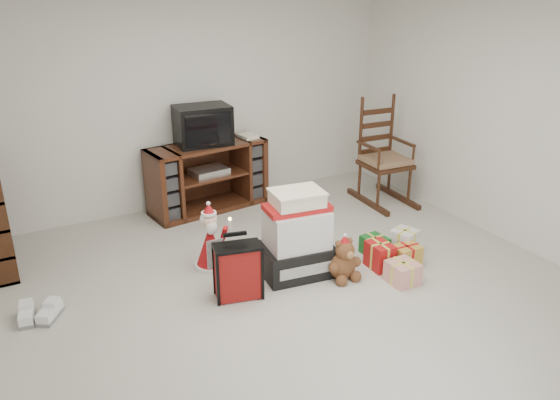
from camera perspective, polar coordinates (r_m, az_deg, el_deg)
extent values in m
cube|color=beige|center=(4.95, 1.95, -9.68)|extent=(5.00, 5.00, 0.01)
cube|color=silver|center=(6.64, -8.96, 10.00)|extent=(5.00, 0.01, 2.50)
cube|color=silver|center=(6.05, 23.25, 7.35)|extent=(0.01, 5.00, 2.50)
cube|color=#482414|center=(6.61, -7.54, 2.42)|extent=(1.48, 0.69, 0.81)
cube|color=#B2B2B5|center=(6.56, -7.48, 2.97)|extent=(0.46, 0.36, 0.08)
cube|color=#3C1E10|center=(6.86, 10.95, 3.66)|extent=(0.57, 0.55, 0.05)
cube|color=#967252|center=(6.84, 10.99, 4.16)|extent=(0.53, 0.51, 0.06)
cube|color=#3C1E10|center=(6.91, 9.97, 7.74)|extent=(0.46, 0.09, 0.83)
cube|color=#3C1E10|center=(7.01, 10.69, 0.11)|extent=(0.59, 0.92, 0.06)
cube|color=black|center=(5.18, 1.72, -6.21)|extent=(0.70, 0.54, 0.29)
cube|color=silver|center=(5.04, 1.76, -2.93)|extent=(0.59, 0.48, 0.36)
cube|color=#AC1314|center=(4.95, 1.79, -0.78)|extent=(0.62, 0.38, 0.05)
cube|color=#EFE3C4|center=(4.92, 1.80, 0.12)|extent=(0.48, 0.38, 0.12)
cube|color=maroon|center=(4.77, -4.40, -7.45)|extent=(0.42, 0.28, 0.51)
cube|color=black|center=(4.70, -4.97, -3.56)|extent=(0.21, 0.07, 0.03)
ellipsoid|color=brown|center=(5.14, 6.51, -6.75)|extent=(0.27, 0.23, 0.28)
sphere|color=brown|center=(5.04, 6.81, -5.24)|extent=(0.18, 0.18, 0.18)
cone|color=#A61116|center=(5.51, 0.11, -3.91)|extent=(0.27, 0.27, 0.38)
sphere|color=beige|center=(5.41, 0.12, -1.64)|extent=(0.13, 0.13, 0.13)
cone|color=#A61116|center=(5.37, 0.12, -0.67)|extent=(0.11, 0.11, 0.09)
cylinder|color=silver|center=(5.40, 1.93, -2.13)|extent=(0.02, 0.02, 0.11)
cone|color=#A61116|center=(5.30, -7.27, -4.84)|extent=(0.31, 0.31, 0.44)
sphere|color=beige|center=(5.18, -7.41, -2.11)|extent=(0.15, 0.15, 0.15)
cone|color=#A61116|center=(5.13, -7.47, -0.93)|extent=(0.13, 0.13, 0.11)
cylinder|color=silver|center=(5.15, -5.24, -2.71)|extent=(0.02, 0.02, 0.13)
cube|color=white|center=(4.98, -24.97, -11.03)|extent=(0.16, 0.29, 0.10)
cube|color=white|center=(4.98, -22.91, -10.65)|extent=(0.25, 0.30, 0.10)
cube|color=#AC1314|center=(5.39, 10.07, -5.72)|extent=(0.24, 0.24, 0.24)
cube|color=#1A6923|center=(5.65, 10.12, -4.35)|extent=(0.24, 0.24, 0.24)
cube|color=gold|center=(5.43, 12.89, -5.72)|extent=(0.24, 0.24, 0.24)
cube|color=white|center=(5.15, 11.86, -7.26)|extent=(0.24, 0.24, 0.24)
cube|color=silver|center=(5.66, 13.11, -4.55)|extent=(0.24, 0.24, 0.24)
cube|color=black|center=(6.43, -8.07, 7.76)|extent=(0.65, 0.48, 0.46)
cube|color=black|center=(6.23, -7.34, 7.33)|extent=(0.53, 0.05, 0.36)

